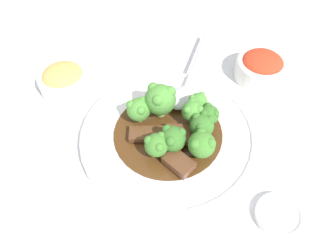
% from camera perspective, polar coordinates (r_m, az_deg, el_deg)
% --- Properties ---
extents(ground_plane, '(4.00, 4.00, 0.00)m').
position_cam_1_polar(ground_plane, '(0.59, -0.00, -2.06)').
color(ground_plane, silver).
extents(main_plate, '(0.31, 0.31, 0.02)m').
position_cam_1_polar(main_plate, '(0.58, -0.00, -1.47)').
color(main_plate, white).
rests_on(main_plate, ground_plane).
extents(beef_strip_0, '(0.07, 0.07, 0.01)m').
position_cam_1_polar(beef_strip_0, '(0.56, 2.59, -1.54)').
color(beef_strip_0, '#56331E').
rests_on(beef_strip_0, main_plate).
extents(beef_strip_1, '(0.07, 0.06, 0.01)m').
position_cam_1_polar(beef_strip_1, '(0.56, -3.41, -1.39)').
color(beef_strip_1, '#56331E').
rests_on(beef_strip_1, main_plate).
extents(beef_strip_2, '(0.04, 0.05, 0.01)m').
position_cam_1_polar(beef_strip_2, '(0.53, 1.90, -6.43)').
color(beef_strip_2, '#56331E').
rests_on(beef_strip_2, main_plate).
extents(broccoli_floret_0, '(0.04, 0.04, 0.05)m').
position_cam_1_polar(broccoli_floret_0, '(0.56, 7.14, 1.98)').
color(broccoli_floret_0, '#8EB756').
rests_on(broccoli_floret_0, main_plate).
extents(broccoli_floret_1, '(0.06, 0.06, 0.07)m').
position_cam_1_polar(broccoli_floret_1, '(0.57, -1.37, 4.71)').
color(broccoli_floret_1, '#7FA84C').
rests_on(broccoli_floret_1, main_plate).
extents(broccoli_floret_2, '(0.04, 0.04, 0.05)m').
position_cam_1_polar(broccoli_floret_2, '(0.52, -2.01, -3.28)').
color(broccoli_floret_2, '#8EB756').
rests_on(broccoli_floret_2, main_plate).
extents(broccoli_floret_3, '(0.04, 0.04, 0.05)m').
position_cam_1_polar(broccoli_floret_3, '(0.52, 5.91, -3.15)').
color(broccoli_floret_3, '#8EB756').
rests_on(broccoli_floret_3, main_plate).
extents(broccoli_floret_4, '(0.04, 0.04, 0.05)m').
position_cam_1_polar(broccoli_floret_4, '(0.55, 5.92, 0.09)').
color(broccoli_floret_4, '#8EB756').
rests_on(broccoli_floret_4, main_plate).
extents(broccoli_floret_5, '(0.04, 0.04, 0.05)m').
position_cam_1_polar(broccoli_floret_5, '(0.57, -5.14, 2.91)').
color(broccoli_floret_5, '#8EB756').
rests_on(broccoli_floret_5, main_plate).
extents(broccoli_floret_6, '(0.04, 0.04, 0.05)m').
position_cam_1_polar(broccoli_floret_6, '(0.56, 4.30, 2.63)').
color(broccoli_floret_6, '#8EB756').
rests_on(broccoli_floret_6, main_plate).
extents(broccoli_floret_7, '(0.04, 0.04, 0.05)m').
position_cam_1_polar(broccoli_floret_7, '(0.53, 0.84, -2.17)').
color(broccoli_floret_7, '#7FA84C').
rests_on(broccoli_floret_7, main_plate).
extents(broccoli_floret_8, '(0.03, 0.03, 0.05)m').
position_cam_1_polar(broccoli_floret_8, '(0.58, 5.27, 4.18)').
color(broccoli_floret_8, '#7FA84C').
rests_on(broccoli_floret_8, main_plate).
extents(serving_spoon, '(0.20, 0.17, 0.01)m').
position_cam_1_polar(serving_spoon, '(0.63, 2.74, 6.34)').
color(serving_spoon, '#B7B7BC').
rests_on(serving_spoon, main_plate).
extents(side_bowl_kimchi, '(0.10, 0.10, 0.05)m').
position_cam_1_polar(side_bowl_kimchi, '(0.70, 15.89, 9.89)').
color(side_bowl_kimchi, white).
rests_on(side_bowl_kimchi, ground_plane).
extents(side_bowl_appetizer, '(0.10, 0.10, 0.05)m').
position_cam_1_polar(side_bowl_appetizer, '(0.68, -17.71, 7.74)').
color(side_bowl_appetizer, white).
rests_on(side_bowl_appetizer, ground_plane).
extents(sauce_dish, '(0.07, 0.07, 0.01)m').
position_cam_1_polar(sauce_dish, '(0.53, 18.72, -14.42)').
color(sauce_dish, white).
rests_on(sauce_dish, ground_plane).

